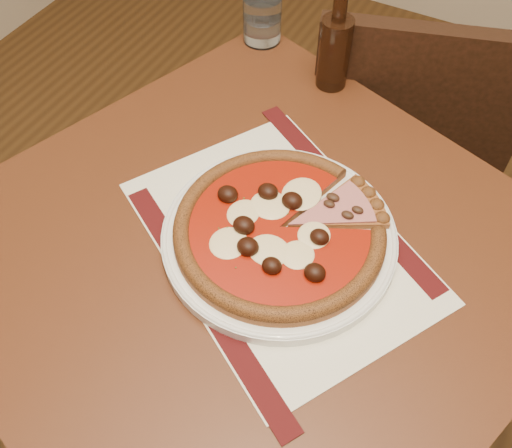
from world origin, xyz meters
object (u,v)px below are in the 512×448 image
(chair_far, at_px, (399,143))
(bottle, at_px, (335,49))
(plate, at_px, (279,236))
(water_glass, at_px, (262,19))
(pizza, at_px, (279,228))
(table, at_px, (250,282))

(chair_far, bearing_deg, bottle, 39.10)
(plate, xyz_separation_m, bottle, (-0.08, 0.37, 0.06))
(chair_far, height_order, bottle, bottle)
(water_glass, bearing_deg, chair_far, 22.35)
(plate, relative_size, pizza, 1.12)
(table, distance_m, chair_far, 0.61)
(table, xyz_separation_m, chair_far, (0.08, 0.58, -0.16))
(table, height_order, water_glass, water_glass)
(table, relative_size, pizza, 3.33)
(table, xyz_separation_m, water_glass, (-0.22, 0.46, 0.15))
(table, distance_m, water_glass, 0.53)
(table, height_order, pizza, pizza)
(plate, height_order, pizza, pizza)
(bottle, bearing_deg, plate, -77.89)
(pizza, xyz_separation_m, bottle, (-0.08, 0.37, 0.04))
(pizza, bearing_deg, water_glass, 120.72)
(plate, xyz_separation_m, water_glass, (-0.26, 0.43, 0.03))
(table, bearing_deg, chair_far, 82.46)
(chair_far, bearing_deg, table, 65.15)
(table, distance_m, plate, 0.12)
(pizza, xyz_separation_m, water_glass, (-0.26, 0.43, 0.01))
(water_glass, bearing_deg, table, -64.11)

